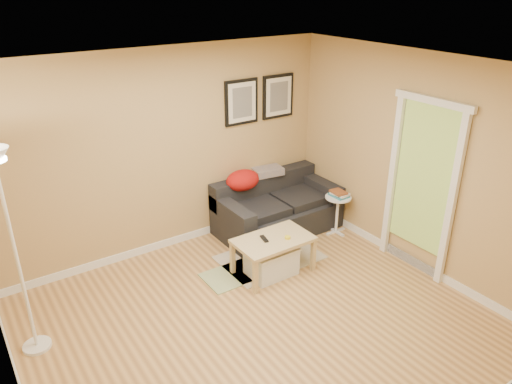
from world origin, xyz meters
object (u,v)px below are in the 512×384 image
at_px(side_table, 337,215).
at_px(floor_lamp, 18,262).
at_px(book_stack, 339,194).
at_px(sofa, 278,206).
at_px(coffee_table, 273,255).
at_px(storage_bin, 271,261).

height_order(side_table, floor_lamp, floor_lamp).
xyz_separation_m(side_table, floor_lamp, (-4.02, -0.09, 0.70)).
height_order(side_table, book_stack, book_stack).
height_order(sofa, book_stack, sofa).
xyz_separation_m(sofa, side_table, (0.64, -0.53, -0.10)).
relative_size(sofa, floor_lamp, 0.82).
distance_m(coffee_table, floor_lamp, 2.81).
relative_size(sofa, book_stack, 6.82).
height_order(sofa, floor_lamp, floor_lamp).
xyz_separation_m(coffee_table, side_table, (1.32, 0.31, 0.05)).
bearing_deg(floor_lamp, storage_bin, -5.23).
relative_size(coffee_table, storage_bin, 1.59).
distance_m(storage_bin, floor_lamp, 2.78).
distance_m(storage_bin, side_table, 1.41).
xyz_separation_m(sofa, book_stack, (0.66, -0.52, 0.22)).
relative_size(storage_bin, floor_lamp, 0.28).
xyz_separation_m(coffee_table, book_stack, (1.34, 0.32, 0.36)).
distance_m(coffee_table, side_table, 1.36).
distance_m(sofa, floor_lamp, 3.49).
bearing_deg(floor_lamp, side_table, 1.28).
xyz_separation_m(side_table, book_stack, (0.02, 0.01, 0.32)).
relative_size(coffee_table, side_table, 1.67).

